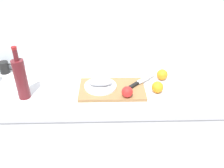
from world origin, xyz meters
TOP-DOWN VIEW (x-y plane):
  - back_wall at (0.00, 0.33)m, footprint 3.20×0.05m
  - kitchen_counter at (0.00, 0.00)m, footprint 2.00×0.60m
  - cutting_board at (0.02, -0.03)m, footprint 0.43×0.27m
  - white_plate at (-0.06, -0.02)m, footprint 0.21×0.21m
  - fish_fillet at (-0.06, -0.02)m, footprint 0.16×0.07m
  - chef_knife at (0.19, 0.01)m, footprint 0.22×0.23m
  - tomato_0 at (0.11, -0.14)m, footprint 0.07×0.07m
  - wine_bottle at (-0.54, -0.09)m, footprint 0.07×0.07m
  - coffee_mug_0 at (-0.77, 0.23)m, footprint 0.11×0.07m
  - orange_0 at (0.38, 0.11)m, footprint 0.08×0.08m
  - orange_1 at (0.31, -0.06)m, footprint 0.08×0.08m

SIDE VIEW (x-z plane):
  - kitchen_counter at x=0.00m, z-range 0.00..0.90m
  - cutting_board at x=0.02m, z-range 0.90..0.92m
  - white_plate at x=-0.06m, z-range 0.92..0.93m
  - chef_knife at x=0.19m, z-range 0.92..0.94m
  - orange_1 at x=0.31m, z-range 0.90..0.98m
  - orange_0 at x=0.38m, z-range 0.90..0.98m
  - coffee_mug_0 at x=-0.77m, z-range 0.90..0.99m
  - fish_fillet at x=-0.06m, z-range 0.94..0.97m
  - tomato_0 at x=0.11m, z-range 0.92..0.99m
  - wine_bottle at x=-0.54m, z-range 0.87..1.21m
  - back_wall at x=0.00m, z-range 0.00..2.50m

